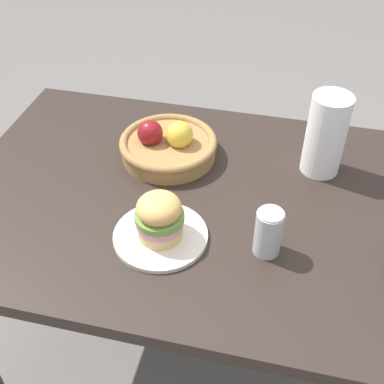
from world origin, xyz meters
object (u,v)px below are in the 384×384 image
Objects in this scene: soda_can at (268,232)px; paper_towel_roll at (326,135)px; sandwich at (159,216)px; plate at (161,236)px; fruit_basket at (168,145)px.

soda_can is 0.53× the size of paper_towel_roll.
sandwich is at bearing -176.14° from soda_can.
soda_can is at bearing 3.86° from sandwich.
sandwich is at bearing 63.43° from plate.
plate is 0.82× the size of fruit_basket.
plate is at bearing -116.57° from sandwich.
soda_can reaches higher than fruit_basket.
plate is 0.34m from fruit_basket.
paper_towel_roll is at bearing 44.85° from plate.
paper_towel_roll is (0.37, 0.37, 0.11)m from plate.
soda_can is at bearing -107.50° from paper_towel_roll.
sandwich is at bearing -135.15° from paper_towel_roll.
sandwich is 0.51× the size of paper_towel_roll.
paper_towel_roll reaches higher than sandwich.
paper_towel_roll reaches higher than soda_can.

